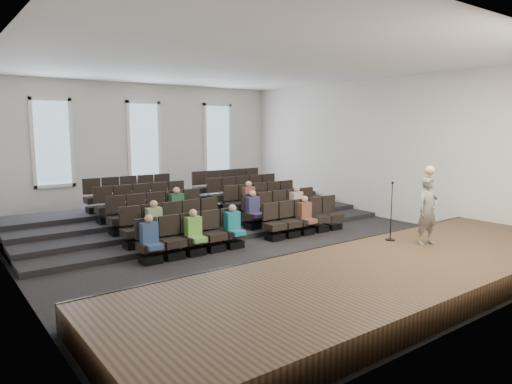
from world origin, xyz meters
The scene contains 14 objects.
ground centered at (0.00, 0.00, 0.00)m, with size 14.00×14.00×0.00m, color black.
ceiling centered at (0.00, 0.00, 5.01)m, with size 12.00×14.00×0.02m, color white.
wall_back centered at (0.00, 7.02, 2.50)m, with size 12.00×0.04×5.00m, color silver.
wall_front centered at (0.00, -7.02, 2.50)m, with size 12.00×0.04×5.00m, color silver.
wall_left centered at (-6.02, 0.00, 2.50)m, with size 0.04×14.00×5.00m, color silver.
wall_right centered at (6.02, 0.00, 2.50)m, with size 0.04×14.00×5.00m, color silver.
stage centered at (0.00, -5.10, 0.25)m, with size 11.80×3.60×0.50m, color #4B3820.
stage_lip centered at (0.00, -3.33, 0.25)m, with size 11.80×0.06×0.52m, color black.
risers centered at (0.00, 3.17, 0.20)m, with size 11.80×4.80×0.60m.
seating_rows centered at (0.00, 1.54, 0.68)m, with size 6.80×4.70×1.67m.
windows centered at (0.00, 6.95, 2.70)m, with size 8.44×0.10×3.24m.
audience centered at (-0.35, 0.22, 0.80)m, with size 6.05×2.64×1.10m.
speaker centered at (2.11, -4.62, 1.31)m, with size 0.59×0.39×1.61m, color slate.
mic_stand centered at (1.74, -3.87, 0.93)m, with size 0.24×0.24×1.45m.
Camera 1 is at (-7.44, -10.69, 3.24)m, focal length 32.00 mm.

